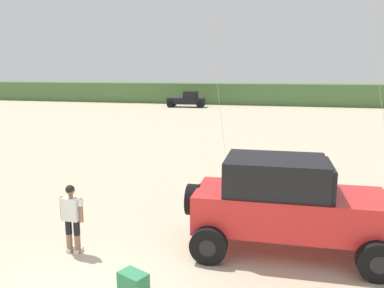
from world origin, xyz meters
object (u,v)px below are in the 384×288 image
(person_watching, at_px, (72,215))
(jeep, at_px, (287,202))
(cooler_box, at_px, (133,282))
(distant_pickup, at_px, (187,100))

(person_watching, bearing_deg, jeep, 16.26)
(jeep, distance_m, cooler_box, 3.95)
(jeep, distance_m, distant_pickup, 39.59)
(person_watching, bearing_deg, distant_pickup, 101.55)
(jeep, bearing_deg, person_watching, -163.74)
(cooler_box, distance_m, distant_pickup, 41.27)
(cooler_box, xyz_separation_m, distant_pickup, (-9.97, 40.05, 0.75))
(jeep, bearing_deg, distant_pickup, 108.84)
(jeep, distance_m, person_watching, 5.05)
(jeep, height_order, person_watching, jeep)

